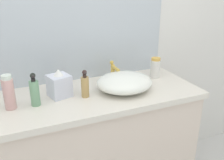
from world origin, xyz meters
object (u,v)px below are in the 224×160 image
Objects in this scene: lotion_bottle at (155,68)px; spray_can at (9,93)px; sink_basin at (124,82)px; perfume_bottle at (85,86)px; soap_dispenser at (35,92)px; tissue_box at (59,85)px.

lotion_bottle is 1.02m from spray_can.
lotion_bottle is 0.75× the size of spray_can.
sink_basin is 0.70m from spray_can.
lotion_bottle is 0.60m from perfume_bottle.
perfume_bottle is at bearing -167.55° from lotion_bottle.
soap_dispenser is 0.30m from perfume_bottle.
spray_can is at bearing 173.64° from soap_dispenser.
spray_can reaches higher than lotion_bottle.
spray_can reaches higher than perfume_bottle.
soap_dispenser reaches higher than sink_basin.
tissue_box reaches higher than sink_basin.
spray_can is (-0.70, 0.02, 0.04)m from sink_basin.
soap_dispenser is 0.89m from lotion_bottle.
sink_basin is at bearing -1.59° from spray_can.
perfume_bottle is 0.99× the size of tissue_box.
lotion_bottle is 0.85× the size of tissue_box.
soap_dispenser is 1.31× the size of lotion_bottle.
spray_can is at bearing 178.41° from sink_basin.
perfume_bottle is 0.16m from tissue_box.
spray_can reaches higher than soap_dispenser.
sink_basin is 1.88× the size of soap_dispenser.
spray_can is at bearing -169.04° from tissue_box.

